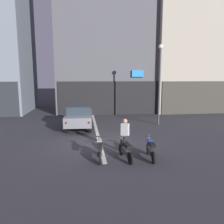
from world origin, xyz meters
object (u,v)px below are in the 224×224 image
(motorcycle_blue_row_centre, at_px, (151,149))
(street_lamp, at_px, (160,76))
(motorcycle_silver_row_leftmost, at_px, (100,149))
(person_by_motorcycles, at_px, (125,136))
(motorcycle_black_row_left_mid, at_px, (125,149))
(car_grey_crossing_near, at_px, (79,116))

(motorcycle_blue_row_centre, bearing_deg, street_lamp, 68.08)
(motorcycle_silver_row_leftmost, relative_size, person_by_motorcycles, 1.00)
(motorcycle_black_row_left_mid, bearing_deg, person_by_motorcycles, 80.63)
(motorcycle_black_row_left_mid, bearing_deg, car_grey_crossing_near, 108.42)
(motorcycle_silver_row_leftmost, distance_m, person_by_motorcycles, 1.49)
(car_grey_crossing_near, bearing_deg, street_lamp, 3.64)
(street_lamp, distance_m, person_by_motorcycles, 7.53)
(motorcycle_silver_row_leftmost, distance_m, motorcycle_black_row_left_mid, 1.14)
(street_lamp, bearing_deg, motorcycle_blue_row_centre, -111.92)
(motorcycle_silver_row_leftmost, height_order, motorcycle_black_row_left_mid, same)
(motorcycle_silver_row_leftmost, bearing_deg, motorcycle_blue_row_centre, -5.25)
(car_grey_crossing_near, xyz_separation_m, street_lamp, (5.98, 0.38, 2.80))
(street_lamp, distance_m, motorcycle_silver_row_leftmost, 8.86)
(car_grey_crossing_near, height_order, person_by_motorcycles, person_by_motorcycles)
(car_grey_crossing_near, relative_size, street_lamp, 0.70)
(car_grey_crossing_near, distance_m, motorcycle_silver_row_leftmost, 6.28)
(motorcycle_blue_row_centre, bearing_deg, person_by_motorcycles, 138.57)
(street_lamp, relative_size, motorcycle_blue_row_centre, 3.57)
(street_lamp, xyz_separation_m, motorcycle_black_row_left_mid, (-3.86, -6.73, -3.23))
(person_by_motorcycles, bearing_deg, motorcycle_black_row_left_mid, -99.37)
(person_by_motorcycles, bearing_deg, motorcycle_blue_row_centre, -41.43)
(street_lamp, height_order, motorcycle_black_row_left_mid, street_lamp)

